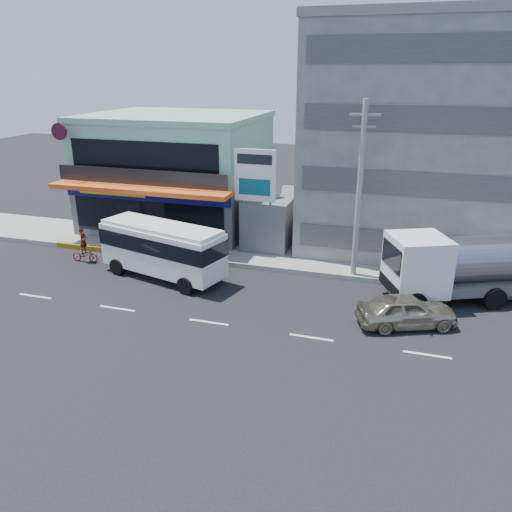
{
  "coord_description": "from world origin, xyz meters",
  "views": [
    {
      "loc": [
        8.38,
        -19.71,
        11.43
      ],
      "look_at": [
        1.24,
        3.72,
        2.2
      ],
      "focal_mm": 35.0,
      "sensor_mm": 36.0,
      "label": 1
    }
  ],
  "objects_px": {
    "satellite_dish": "(270,197)",
    "motorcycle_rider": "(85,251)",
    "utility_pole_near": "(359,192)",
    "tanker_truck": "(468,265)",
    "concrete_building": "(436,142)",
    "minibus": "(162,246)",
    "shop_building": "(178,175)",
    "sedan": "(407,311)",
    "billboard": "(255,182)"
  },
  "relations": [
    {
      "from": "satellite_dish",
      "to": "motorcycle_rider",
      "type": "relative_size",
      "value": 0.69
    },
    {
      "from": "utility_pole_near",
      "to": "motorcycle_rider",
      "type": "distance_m",
      "value": 17.2
    },
    {
      "from": "satellite_dish",
      "to": "motorcycle_rider",
      "type": "bearing_deg",
      "value": -151.15
    },
    {
      "from": "tanker_truck",
      "to": "motorcycle_rider",
      "type": "distance_m",
      "value": 22.41
    },
    {
      "from": "utility_pole_near",
      "to": "concrete_building",
      "type": "bearing_deg",
      "value": 62.24
    },
    {
      "from": "minibus",
      "to": "shop_building",
      "type": "bearing_deg",
      "value": 109.7
    },
    {
      "from": "shop_building",
      "to": "concrete_building",
      "type": "height_order",
      "value": "concrete_building"
    },
    {
      "from": "shop_building",
      "to": "utility_pole_near",
      "type": "height_order",
      "value": "utility_pole_near"
    },
    {
      "from": "concrete_building",
      "to": "tanker_truck",
      "type": "bearing_deg",
      "value": -77.8
    },
    {
      "from": "tanker_truck",
      "to": "concrete_building",
      "type": "bearing_deg",
      "value": 102.2
    },
    {
      "from": "utility_pole_near",
      "to": "satellite_dish",
      "type": "bearing_deg",
      "value": 149.04
    },
    {
      "from": "concrete_building",
      "to": "sedan",
      "type": "distance_m",
      "value": 14.07
    },
    {
      "from": "satellite_dish",
      "to": "utility_pole_near",
      "type": "height_order",
      "value": "utility_pole_near"
    },
    {
      "from": "motorcycle_rider",
      "to": "sedan",
      "type": "bearing_deg",
      "value": -8.22
    },
    {
      "from": "satellite_dish",
      "to": "motorcycle_rider",
      "type": "distance_m",
      "value": 12.3
    },
    {
      "from": "utility_pole_near",
      "to": "tanker_truck",
      "type": "distance_m",
      "value": 6.79
    },
    {
      "from": "shop_building",
      "to": "motorcycle_rider",
      "type": "xyz_separation_m",
      "value": [
        -2.48,
        -8.72,
        -3.28
      ]
    },
    {
      "from": "shop_building",
      "to": "motorcycle_rider",
      "type": "distance_m",
      "value": 9.64
    },
    {
      "from": "satellite_dish",
      "to": "tanker_truck",
      "type": "xyz_separation_m",
      "value": [
        11.87,
        -4.66,
        -1.66
      ]
    },
    {
      "from": "concrete_building",
      "to": "sedan",
      "type": "height_order",
      "value": "concrete_building"
    },
    {
      "from": "shop_building",
      "to": "billboard",
      "type": "xyz_separation_m",
      "value": [
        7.5,
        -4.75,
        0.93
      ]
    },
    {
      "from": "tanker_truck",
      "to": "satellite_dish",
      "type": "bearing_deg",
      "value": 158.58
    },
    {
      "from": "concrete_building",
      "to": "tanker_truck",
      "type": "xyz_separation_m",
      "value": [
        1.87,
        -8.66,
        -5.09
      ]
    },
    {
      "from": "motorcycle_rider",
      "to": "satellite_dish",
      "type": "bearing_deg",
      "value": 28.85
    },
    {
      "from": "shop_building",
      "to": "minibus",
      "type": "distance_m",
      "value": 10.33
    },
    {
      "from": "motorcycle_rider",
      "to": "minibus",
      "type": "bearing_deg",
      "value": -7.79
    },
    {
      "from": "minibus",
      "to": "tanker_truck",
      "type": "xyz_separation_m",
      "value": [
        16.46,
        1.92,
        0.02
      ]
    },
    {
      "from": "minibus",
      "to": "sedan",
      "type": "relative_size",
      "value": 1.72
    },
    {
      "from": "minibus",
      "to": "sedan",
      "type": "bearing_deg",
      "value": -8.4
    },
    {
      "from": "motorcycle_rider",
      "to": "tanker_truck",
      "type": "bearing_deg",
      "value": 2.85
    },
    {
      "from": "tanker_truck",
      "to": "sedan",
      "type": "bearing_deg",
      "value": -125.87
    },
    {
      "from": "utility_pole_near",
      "to": "motorcycle_rider",
      "type": "xyz_separation_m",
      "value": [
        -16.48,
        -2.17,
        -4.43
      ]
    },
    {
      "from": "utility_pole_near",
      "to": "sedan",
      "type": "xyz_separation_m",
      "value": [
        3.03,
        -4.99,
        -4.36
      ]
    },
    {
      "from": "billboard",
      "to": "motorcycle_rider",
      "type": "distance_m",
      "value": 11.53
    },
    {
      "from": "billboard",
      "to": "minibus",
      "type": "bearing_deg",
      "value": -130.59
    },
    {
      "from": "satellite_dish",
      "to": "tanker_truck",
      "type": "height_order",
      "value": "satellite_dish"
    },
    {
      "from": "billboard",
      "to": "utility_pole_near",
      "type": "relative_size",
      "value": 0.69
    },
    {
      "from": "tanker_truck",
      "to": "motorcycle_rider",
      "type": "height_order",
      "value": "tanker_truck"
    },
    {
      "from": "billboard",
      "to": "shop_building",
      "type": "bearing_deg",
      "value": 147.68
    },
    {
      "from": "satellite_dish",
      "to": "shop_building",
      "type": "bearing_deg",
      "value": 159.79
    },
    {
      "from": "concrete_building",
      "to": "satellite_dish",
      "type": "relative_size",
      "value": 10.67
    },
    {
      "from": "sedan",
      "to": "tanker_truck",
      "type": "relative_size",
      "value": 0.49
    },
    {
      "from": "shop_building",
      "to": "motorcycle_rider",
      "type": "height_order",
      "value": "shop_building"
    },
    {
      "from": "shop_building",
      "to": "sedan",
      "type": "height_order",
      "value": "shop_building"
    },
    {
      "from": "concrete_building",
      "to": "satellite_dish",
      "type": "height_order",
      "value": "concrete_building"
    },
    {
      "from": "minibus",
      "to": "concrete_building",
      "type": "bearing_deg",
      "value": 35.94
    },
    {
      "from": "billboard",
      "to": "utility_pole_near",
      "type": "distance_m",
      "value": 6.75
    },
    {
      "from": "utility_pole_near",
      "to": "tanker_truck",
      "type": "bearing_deg",
      "value": -10.21
    },
    {
      "from": "sedan",
      "to": "motorcycle_rider",
      "type": "distance_m",
      "value": 19.71
    },
    {
      "from": "minibus",
      "to": "tanker_truck",
      "type": "relative_size",
      "value": 0.85
    }
  ]
}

